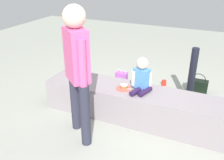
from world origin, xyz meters
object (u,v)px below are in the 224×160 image
(water_bottle_near_gift, at_px, (101,82))
(party_cup_red, at_px, (164,83))
(cake_plate, at_px, (124,87))
(gift_bag, at_px, (121,80))
(handbag_black_leather, at_px, (197,86))
(adult_standing, at_px, (77,64))
(child_seated, at_px, (142,77))

(water_bottle_near_gift, xyz_separation_m, party_cup_red, (1.04, 0.55, -0.05))
(cake_plate, bearing_deg, water_bottle_near_gift, 135.26)
(gift_bag, bearing_deg, water_bottle_near_gift, -153.39)
(cake_plate, height_order, water_bottle_near_gift, cake_plate)
(gift_bag, bearing_deg, cake_plate, -65.82)
(water_bottle_near_gift, relative_size, handbag_black_leather, 0.61)
(adult_standing, distance_m, water_bottle_near_gift, 1.69)
(water_bottle_near_gift, height_order, handbag_black_leather, handbag_black_leather)
(child_seated, distance_m, handbag_black_leather, 1.45)
(adult_standing, xyz_separation_m, water_bottle_near_gift, (-0.39, 1.37, -0.92))
(child_seated, xyz_separation_m, gift_bag, (-0.64, 0.85, -0.53))
(adult_standing, bearing_deg, child_seated, 49.45)
(child_seated, distance_m, party_cup_red, 1.39)
(adult_standing, relative_size, gift_bag, 5.03)
(gift_bag, relative_size, water_bottle_near_gift, 1.46)
(child_seated, height_order, gift_bag, child_seated)
(gift_bag, xyz_separation_m, handbag_black_leather, (1.31, 0.32, -0.02))
(cake_plate, bearing_deg, handbag_black_leather, 53.35)
(adult_standing, xyz_separation_m, gift_bag, (-0.05, 1.53, -0.87))
(child_seated, xyz_separation_m, cake_plate, (-0.24, -0.04, -0.19))
(water_bottle_near_gift, height_order, party_cup_red, water_bottle_near_gift)
(party_cup_red, relative_size, handbag_black_leather, 0.27)
(party_cup_red, xyz_separation_m, handbag_black_leather, (0.60, -0.07, 0.08))
(child_seated, height_order, cake_plate, child_seated)
(handbag_black_leather, bearing_deg, child_seated, -119.67)
(adult_standing, xyz_separation_m, party_cup_red, (0.65, 1.92, -0.97))
(child_seated, relative_size, water_bottle_near_gift, 2.09)
(gift_bag, height_order, handbag_black_leather, handbag_black_leather)
(adult_standing, distance_m, handbag_black_leather, 2.41)
(cake_plate, distance_m, water_bottle_near_gift, 1.10)
(water_bottle_near_gift, bearing_deg, gift_bag, 26.61)
(cake_plate, xyz_separation_m, water_bottle_near_gift, (-0.74, 0.73, -0.38))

